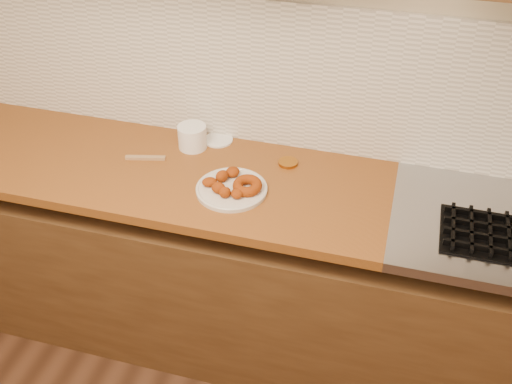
% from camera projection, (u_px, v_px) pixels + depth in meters
% --- Properties ---
extents(wall_back, '(4.00, 0.02, 2.70)m').
position_uv_depth(wall_back, '(281.00, 39.00, 2.23)').
color(wall_back, tan).
rests_on(wall_back, ground).
extents(base_cabinet, '(3.60, 0.60, 0.77)m').
position_uv_depth(base_cabinet, '(259.00, 279.00, 2.58)').
color(base_cabinet, '#55381D').
rests_on(base_cabinet, floor).
extents(butcher_block, '(2.30, 0.62, 0.04)m').
position_uv_depth(butcher_block, '(104.00, 162.00, 2.42)').
color(butcher_block, brown).
rests_on(butcher_block, base_cabinet).
extents(backsplash, '(3.60, 0.02, 0.60)m').
position_uv_depth(backsplash, '(279.00, 77.00, 2.31)').
color(backsplash, silver).
rests_on(backsplash, wall_back).
extents(donut_plate, '(0.27, 0.27, 0.02)m').
position_uv_depth(donut_plate, '(232.00, 189.00, 2.23)').
color(donut_plate, beige).
rests_on(donut_plate, butcher_block).
extents(ring_donut, '(0.12, 0.12, 0.05)m').
position_uv_depth(ring_donut, '(247.00, 185.00, 2.20)').
color(ring_donut, '#852F00').
rests_on(ring_donut, donut_plate).
extents(fried_dough_chunks, '(0.18, 0.20, 0.04)m').
position_uv_depth(fried_dough_chunks, '(224.00, 183.00, 2.21)').
color(fried_dough_chunks, '#852F00').
rests_on(fried_dough_chunks, donut_plate).
extents(plastic_tub, '(0.15, 0.15, 0.10)m').
position_uv_depth(plastic_tub, '(192.00, 137.00, 2.44)').
color(plastic_tub, white).
rests_on(plastic_tub, butcher_block).
extents(tub_lid, '(0.16, 0.16, 0.01)m').
position_uv_depth(tub_lid, '(218.00, 140.00, 2.51)').
color(tub_lid, white).
rests_on(tub_lid, butcher_block).
extents(brass_jar_lid, '(0.09, 0.09, 0.01)m').
position_uv_depth(brass_jar_lid, '(288.00, 163.00, 2.37)').
color(brass_jar_lid, '#9D601B').
rests_on(brass_jar_lid, butcher_block).
extents(wooden_utensil, '(0.16, 0.06, 0.01)m').
position_uv_depth(wooden_utensil, '(145.00, 158.00, 2.40)').
color(wooden_utensil, '#9E794F').
rests_on(wooden_utensil, butcher_block).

